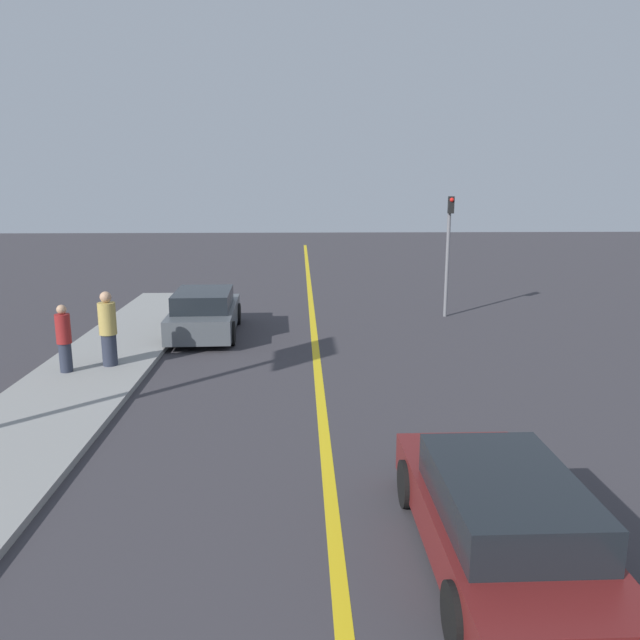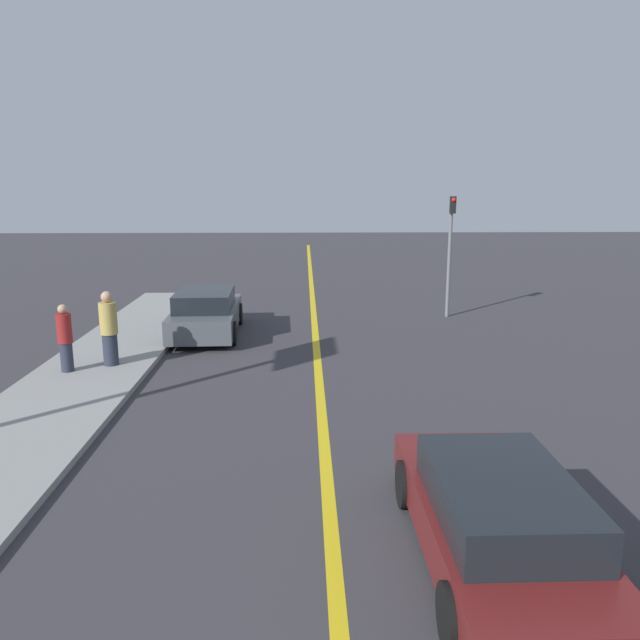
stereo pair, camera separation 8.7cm
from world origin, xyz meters
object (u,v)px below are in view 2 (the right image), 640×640
object	(u,v)px
car_ahead_center	(497,519)
pedestrian_mid_group	(109,329)
pedestrian_near_curb	(65,338)
traffic_light	(450,244)
car_far_distant	(206,313)

from	to	relation	value
car_ahead_center	pedestrian_mid_group	xyz separation A→B (m)	(-6.95, 8.17, 0.43)
pedestrian_near_curb	pedestrian_mid_group	xyz separation A→B (m)	(0.87, 0.51, 0.10)
pedestrian_mid_group	traffic_light	size ratio (longest dim) A/B	0.45
pedestrian_near_curb	traffic_light	distance (m)	12.39
car_ahead_center	traffic_light	xyz separation A→B (m)	(2.64, 14.11, 1.88)
car_ahead_center	car_far_distant	bearing A→B (deg)	113.35
pedestrian_near_curb	car_ahead_center	bearing A→B (deg)	-44.39
traffic_light	pedestrian_near_curb	bearing A→B (deg)	-148.30
car_far_distant	traffic_light	bearing A→B (deg)	14.87
car_far_distant	pedestrian_near_curb	bearing A→B (deg)	-124.86
car_ahead_center	car_far_distant	xyz separation A→B (m)	(-5.18, 11.74, 0.06)
pedestrian_mid_group	traffic_light	world-z (taller)	traffic_light
car_ahead_center	pedestrian_mid_group	size ratio (longest dim) A/B	2.44
pedestrian_near_curb	traffic_light	xyz separation A→B (m)	(10.46, 6.46, 1.55)
car_far_distant	traffic_light	size ratio (longest dim) A/B	1.09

